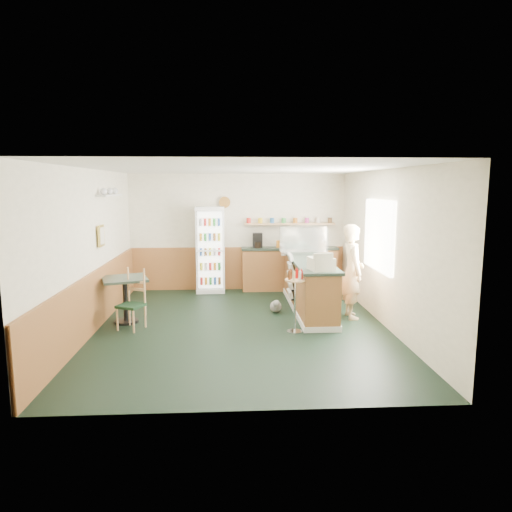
{
  "coord_description": "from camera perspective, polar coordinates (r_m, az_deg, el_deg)",
  "views": [
    {
      "loc": [
        -0.18,
        -7.63,
        2.41
      ],
      "look_at": [
        0.29,
        0.6,
        1.15
      ],
      "focal_mm": 32.0,
      "sensor_mm": 36.0,
      "label": 1
    }
  ],
  "objects": [
    {
      "name": "service_counter",
      "position": [
        9.05,
        6.56,
        -3.8
      ],
      "size": [
        0.68,
        3.01,
        1.01
      ],
      "color": "#A46635",
      "rests_on": "ground"
    },
    {
      "name": "cafe_chair",
      "position": [
        8.1,
        -15.28,
        -4.98
      ],
      "size": [
        0.51,
        0.52,
        1.03
      ],
      "rotation": [
        0.0,
        0.0,
        -0.43
      ],
      "color": "black",
      "rests_on": "ground"
    },
    {
      "name": "dog_doorstop",
      "position": [
        8.84,
        2.49,
        -6.27
      ],
      "size": [
        0.22,
        0.29,
        0.27
      ],
      "rotation": [
        0.0,
        0.0,
        0.13
      ],
      "color": "gray",
      "rests_on": "ground"
    },
    {
      "name": "drinks_fridge",
      "position": [
        10.48,
        -5.71,
        0.8
      ],
      "size": [
        0.65,
        0.54,
        1.96
      ],
      "color": "white",
      "rests_on": "ground"
    },
    {
      "name": "cafe_table",
      "position": [
        8.43,
        -16.05,
        -4.22
      ],
      "size": [
        0.94,
        0.94,
        0.82
      ],
      "rotation": [
        0.0,
        0.0,
        0.33
      ],
      "color": "black",
      "rests_on": "ground"
    },
    {
      "name": "back_counter",
      "position": [
        10.69,
        4.14,
        -1.36
      ],
      "size": [
        2.24,
        0.42,
        1.69
      ],
      "color": "#A46635",
      "rests_on": "ground"
    },
    {
      "name": "ground",
      "position": [
        8.01,
        -1.85,
        -8.84
      ],
      "size": [
        6.0,
        6.0,
        0.0
      ],
      "primitive_type": "plane",
      "color": "black",
      "rests_on": "ground"
    },
    {
      "name": "newspaper_rack",
      "position": [
        8.95,
        4.33,
        -2.53
      ],
      "size": [
        0.09,
        0.44,
        0.89
      ],
      "color": "black",
      "rests_on": "ground"
    },
    {
      "name": "condiment_stand",
      "position": [
        7.58,
        4.91,
        -4.58
      ],
      "size": [
        0.34,
        0.34,
        1.04
      ],
      "rotation": [
        0.0,
        0.0,
        0.15
      ],
      "color": "silver",
      "rests_on": "ground"
    },
    {
      "name": "room_envelope",
      "position": [
        8.41,
        -3.57,
        2.62
      ],
      "size": [
        5.04,
        6.02,
        2.72
      ],
      "color": "#F2E8CE",
      "rests_on": "ground"
    },
    {
      "name": "display_case",
      "position": [
        9.61,
        5.92,
        1.93
      ],
      "size": [
        0.98,
        0.51,
        0.56
      ],
      "color": "silver",
      "rests_on": "service_counter"
    },
    {
      "name": "cash_register",
      "position": [
        7.77,
        8.14,
        -0.97
      ],
      "size": [
        0.44,
        0.46,
        0.22
      ],
      "primitive_type": "cube",
      "rotation": [
        0.0,
        0.0,
        0.19
      ],
      "color": "beige",
      "rests_on": "service_counter"
    },
    {
      "name": "shopkeeper",
      "position": [
        8.54,
        11.94,
        -1.91
      ],
      "size": [
        0.42,
        0.58,
        1.74
      ],
      "primitive_type": "imported",
      "rotation": [
        0.0,
        0.0,
        1.58
      ],
      "color": "tan",
      "rests_on": "ground"
    }
  ]
}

